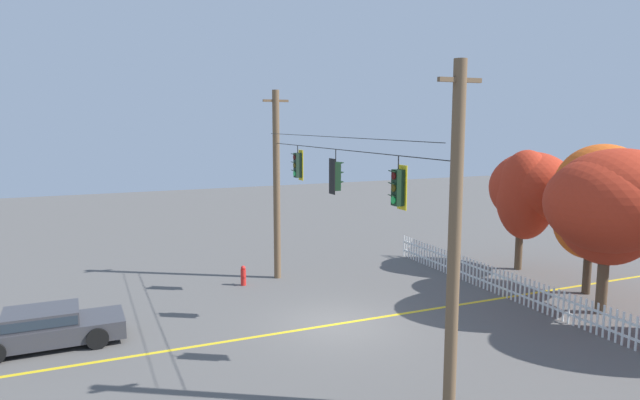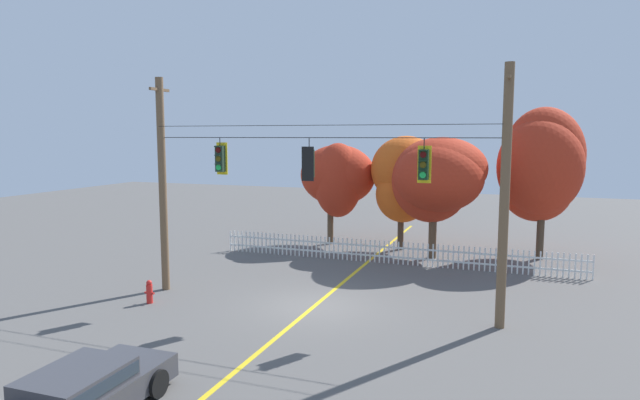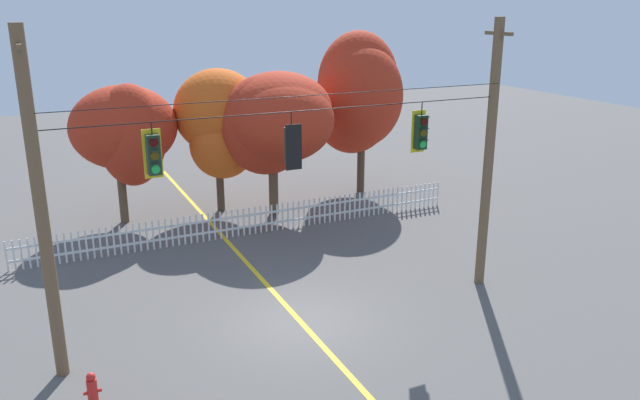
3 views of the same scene
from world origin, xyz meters
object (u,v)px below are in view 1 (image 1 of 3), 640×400
at_px(traffic_signal_northbound_secondary, 298,165).
at_px(autumn_maple_near_fence, 530,191).
at_px(traffic_signal_westbound_side, 335,176).
at_px(fire_hydrant, 243,276).
at_px(traffic_signal_northbound_primary, 398,187).
at_px(autumn_maple_mid, 599,199).
at_px(parked_car, 46,327).
at_px(autumn_oak_far_east, 612,201).

distance_m(traffic_signal_northbound_secondary, autumn_maple_near_fence, 10.81).
bearing_deg(traffic_signal_westbound_side, autumn_maple_near_fence, 103.14).
bearing_deg(traffic_signal_westbound_side, fire_hydrant, -162.96).
height_order(traffic_signal_northbound_secondary, fire_hydrant, traffic_signal_northbound_secondary).
distance_m(traffic_signal_westbound_side, autumn_maple_near_fence, 11.05).
height_order(traffic_signal_westbound_side, traffic_signal_northbound_primary, same).
relative_size(traffic_signal_westbound_side, fire_hydrant, 1.75).
relative_size(traffic_signal_northbound_secondary, fire_hydrant, 1.61).
xyz_separation_m(autumn_maple_mid, fire_hydrant, (-6.65, -12.20, -3.35)).
distance_m(traffic_signal_westbound_side, autumn_maple_mid, 10.68).
xyz_separation_m(traffic_signal_northbound_secondary, fire_hydrant, (-1.99, -1.68, -4.65)).
relative_size(traffic_signal_northbound_primary, parked_car, 0.33).
distance_m(traffic_signal_northbound_secondary, autumn_maple_mid, 11.58).
height_order(parked_car, fire_hydrant, parked_car).
height_order(autumn_maple_near_fence, autumn_maple_mid, autumn_maple_mid).
distance_m(autumn_maple_mid, fire_hydrant, 14.29).
relative_size(traffic_signal_northbound_primary, autumn_maple_mid, 0.24).
xyz_separation_m(traffic_signal_northbound_secondary, autumn_maple_near_fence, (0.93, 10.67, -1.40)).
bearing_deg(fire_hydrant, traffic_signal_northbound_primary, 10.27).
relative_size(autumn_oak_far_east, parked_car, 1.34).
relative_size(traffic_signal_northbound_primary, fire_hydrant, 1.71).
bearing_deg(traffic_signal_westbound_side, traffic_signal_northbound_secondary, 179.69).
distance_m(traffic_signal_westbound_side, parked_car, 9.94).
bearing_deg(traffic_signal_northbound_secondary, traffic_signal_northbound_primary, 0.00).
xyz_separation_m(parked_car, fire_hydrant, (-3.76, 7.14, -0.20)).
bearing_deg(autumn_oak_far_east, autumn_maple_mid, 138.82).
relative_size(traffic_signal_westbound_side, parked_car, 0.33).
distance_m(traffic_signal_northbound_primary, parked_car, 11.27).
bearing_deg(traffic_signal_westbound_side, parked_car, -100.59).
bearing_deg(fire_hydrant, traffic_signal_northbound_secondary, 40.17).
xyz_separation_m(traffic_signal_northbound_secondary, autumn_maple_mid, (4.67, 10.52, -1.30)).
height_order(traffic_signal_northbound_secondary, traffic_signal_westbound_side, same).
height_order(autumn_maple_mid, fire_hydrant, autumn_maple_mid).
relative_size(traffic_signal_northbound_primary, autumn_oak_far_east, 0.24).
bearing_deg(autumn_oak_far_east, fire_hydrant, -128.45).
distance_m(traffic_signal_westbound_side, fire_hydrant, 7.25).
xyz_separation_m(traffic_signal_westbound_side, autumn_maple_mid, (1.25, 10.54, -1.18)).
distance_m(traffic_signal_westbound_side, autumn_oak_far_east, 9.52).
xyz_separation_m(autumn_maple_near_fence, autumn_oak_far_east, (5.53, -1.72, 0.35)).
height_order(autumn_oak_far_east, parked_car, autumn_oak_far_east).
bearing_deg(autumn_maple_mid, traffic_signal_westbound_side, -96.75).
relative_size(autumn_maple_mid, parked_car, 1.35).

